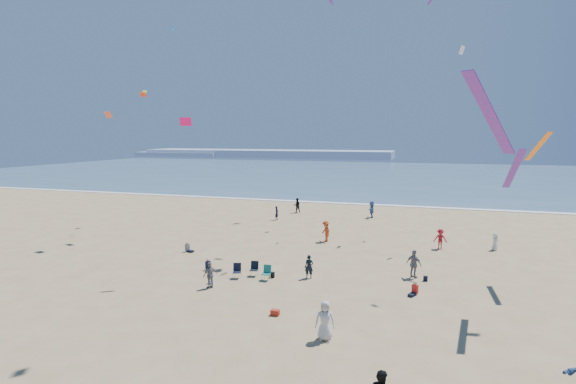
% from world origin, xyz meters
% --- Properties ---
extents(ground, '(220.00, 220.00, 0.00)m').
position_xyz_m(ground, '(0.00, 0.00, 0.00)').
color(ground, tan).
rests_on(ground, ground).
extents(ocean, '(220.00, 100.00, 0.06)m').
position_xyz_m(ocean, '(0.00, 95.00, 0.03)').
color(ocean, '#476B84').
rests_on(ocean, ground).
extents(surf_line, '(220.00, 1.20, 0.08)m').
position_xyz_m(surf_line, '(0.00, 45.00, 0.04)').
color(surf_line, white).
rests_on(surf_line, ground).
extents(headland_far, '(110.00, 20.00, 3.20)m').
position_xyz_m(headland_far, '(-60.00, 170.00, 1.60)').
color(headland_far, '#7A8EA8').
rests_on(headland_far, ground).
extents(headland_near, '(40.00, 14.00, 2.00)m').
position_xyz_m(headland_near, '(-100.00, 165.00, 1.00)').
color(headland_near, '#7A8EA8').
rests_on(headland_near, ground).
extents(standing_flyers, '(33.60, 39.29, 1.93)m').
position_xyz_m(standing_flyers, '(4.22, 17.31, 0.89)').
color(standing_flyers, white).
rests_on(standing_flyers, ground).
extents(seated_group, '(19.12, 21.80, 0.84)m').
position_xyz_m(seated_group, '(1.05, 5.53, 0.42)').
color(seated_group, silver).
rests_on(seated_group, ground).
extents(chair_cluster, '(2.68, 1.53, 1.00)m').
position_xyz_m(chair_cluster, '(-1.23, 10.26, 0.50)').
color(chair_cluster, black).
rests_on(chair_cluster, ground).
extents(white_tote, '(0.35, 0.20, 0.40)m').
position_xyz_m(white_tote, '(-3.34, 8.47, 0.20)').
color(white_tote, white).
rests_on(white_tote, ground).
extents(black_backpack, '(0.30, 0.22, 0.38)m').
position_xyz_m(black_backpack, '(-0.02, 10.80, 0.19)').
color(black_backpack, black).
rests_on(black_backpack, ground).
extents(cooler, '(0.45, 0.30, 0.30)m').
position_xyz_m(cooler, '(2.29, 4.86, 0.15)').
color(cooler, '#AC2C18').
rests_on(cooler, ground).
extents(navy_bag, '(0.28, 0.18, 0.34)m').
position_xyz_m(navy_bag, '(9.81, 13.20, 0.17)').
color(navy_bag, black).
rests_on(navy_bag, ground).
extents(kites_aloft, '(39.28, 43.77, 27.94)m').
position_xyz_m(kites_aloft, '(7.84, 14.43, 14.93)').
color(kites_aloft, red).
rests_on(kites_aloft, ground).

